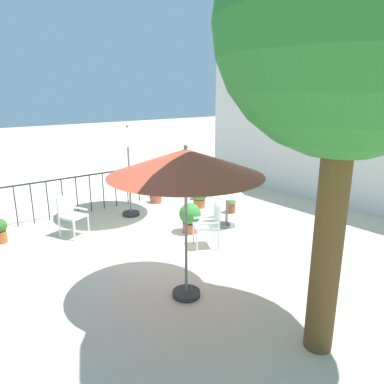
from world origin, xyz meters
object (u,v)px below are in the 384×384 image
cafe_table_0 (227,204)px  potted_plant_4 (231,196)px  potted_plant_1 (190,216)px  potted_plant_5 (199,194)px  patio_chair_0 (210,222)px  patio_chair_1 (70,213)px  potted_plant_3 (201,189)px  potted_plant_0 (0,230)px  patio_umbrella_0 (127,134)px  potted_plant_2 (156,189)px  shade_tree (359,19)px  patio_umbrella_1 (186,163)px

cafe_table_0 → potted_plant_4: 1.01m
potted_plant_1 → potted_plant_5: 1.90m
potted_plant_4 → potted_plant_5: bearing=-158.6°
patio_chair_0 → patio_chair_1: size_ratio=1.02×
potted_plant_3 → potted_plant_5: bearing=-43.0°
potted_plant_3 → potted_plant_5: size_ratio=0.80×
potted_plant_0 → potted_plant_1: size_ratio=0.77×
patio_umbrella_0 → potted_plant_2: (-0.54, 1.13, -1.69)m
cafe_table_0 → potted_plant_4: (-0.64, 0.78, -0.08)m
patio_chair_1 → potted_plant_2: size_ratio=1.06×
patio_chair_1 → shade_tree: bearing=10.7°
potted_plant_1 → patio_chair_0: bearing=-10.7°
potted_plant_4 → potted_plant_5: size_ratio=1.26×
patio_umbrella_1 → potted_plant_5: bearing=137.7°
potted_plant_5 → potted_plant_4: bearing=21.4°
patio_umbrella_1 → potted_plant_2: size_ratio=2.81×
patio_umbrella_1 → cafe_table_0: bearing=124.9°
shade_tree → patio_chair_1: (-5.63, -1.06, -3.28)m
shade_tree → patio_umbrella_0: shade_tree is taller
patio_umbrella_0 → patio_umbrella_1: 4.17m
patio_umbrella_0 → patio_chair_0: 3.20m
patio_chair_1 → patio_umbrella_1: bearing=7.1°
potted_plant_2 → potted_plant_3: (0.57, 1.22, -0.09)m
patio_umbrella_0 → potted_plant_1: (1.90, 0.46, -1.72)m
shade_tree → potted_plant_5: size_ratio=7.50×
patio_chair_1 → potted_plant_0: 1.45m
potted_plant_1 → potted_plant_2: potted_plant_2 is taller
patio_umbrella_1 → potted_plant_3: 5.65m
cafe_table_0 → patio_chair_0: patio_chair_0 is taller
potted_plant_0 → potted_plant_3: potted_plant_3 is taller
patio_umbrella_0 → potted_plant_1: patio_umbrella_0 is taller
patio_chair_1 → potted_plant_4: bearing=73.8°
potted_plant_5 → potted_plant_0: bearing=-98.6°
shade_tree → potted_plant_0: bearing=-158.6°
potted_plant_0 → potted_plant_2: 4.20m
potted_plant_2 → potted_plant_4: potted_plant_4 is taller
shade_tree → cafe_table_0: size_ratio=6.55×
potted_plant_1 → potted_plant_4: (-0.42, 1.72, 0.09)m
patio_umbrella_0 → potted_plant_4: patio_umbrella_0 is taller
patio_chair_0 → potted_plant_2: bearing=165.8°
potted_plant_0 → potted_plant_5: 4.93m
cafe_table_0 → potted_plant_0: 5.00m
patio_chair_0 → patio_umbrella_1: bearing=-52.2°
patio_umbrella_1 → potted_plant_4: (-2.49, 3.44, -1.66)m
patio_umbrella_1 → potted_plant_5: size_ratio=3.45×
potted_plant_2 → potted_plant_4: bearing=27.2°
cafe_table_0 → potted_plant_5: size_ratio=1.15×
patio_umbrella_1 → potted_plant_1: bearing=140.4°
potted_plant_0 → potted_plant_2: potted_plant_2 is taller
cafe_table_0 → potted_plant_5: 1.60m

